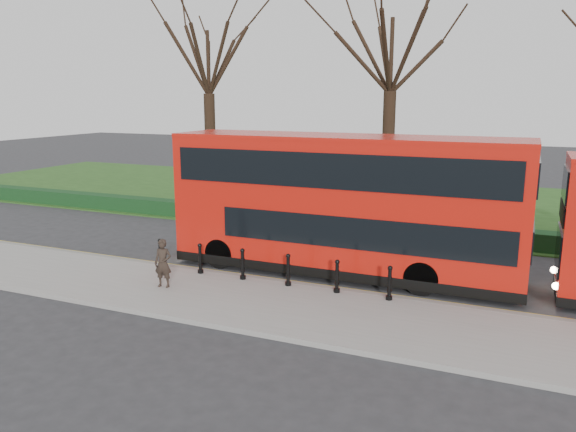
% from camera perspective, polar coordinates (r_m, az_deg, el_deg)
% --- Properties ---
extents(ground, '(120.00, 120.00, 0.00)m').
position_cam_1_polar(ground, '(19.97, -2.59, -5.72)').
color(ground, '#28282B').
rests_on(ground, ground).
extents(pavement, '(60.00, 4.00, 0.15)m').
position_cam_1_polar(pavement, '(17.44, -6.91, -8.21)').
color(pavement, gray).
rests_on(pavement, ground).
extents(kerb, '(60.00, 0.25, 0.16)m').
position_cam_1_polar(kerb, '(19.10, -3.90, -6.34)').
color(kerb, slate).
rests_on(kerb, ground).
extents(grass_verge, '(60.00, 18.00, 0.06)m').
position_cam_1_polar(grass_verge, '(33.72, 8.54, 1.57)').
color(grass_verge, '#224617').
rests_on(grass_verge, ground).
extents(hedge, '(60.00, 0.90, 0.80)m').
position_cam_1_polar(hedge, '(25.95, 3.93, -0.64)').
color(hedge, black).
rests_on(hedge, ground).
extents(yellow_line_outer, '(60.00, 0.10, 0.01)m').
position_cam_1_polar(yellow_line_outer, '(19.37, -3.49, -6.28)').
color(yellow_line_outer, yellow).
rests_on(yellow_line_outer, ground).
extents(yellow_line_inner, '(60.00, 0.10, 0.01)m').
position_cam_1_polar(yellow_line_inner, '(19.54, -3.23, -6.11)').
color(yellow_line_inner, yellow).
rests_on(yellow_line_inner, ground).
extents(tree_left, '(7.27, 7.27, 11.36)m').
position_cam_1_polar(tree_left, '(31.71, -8.14, 15.85)').
color(tree_left, black).
rests_on(tree_left, ground).
extents(tree_mid, '(7.38, 7.38, 11.53)m').
position_cam_1_polar(tree_mid, '(27.93, 10.49, 16.56)').
color(tree_mid, black).
rests_on(tree_mid, ground).
extents(bollard_row, '(8.34, 0.15, 1.00)m').
position_cam_1_polar(bollard_row, '(18.31, -2.35, -5.24)').
color(bollard_row, black).
rests_on(bollard_row, pavement).
extents(bus_lead, '(12.06, 2.77, 4.80)m').
position_cam_1_polar(bus_lead, '(19.41, 5.68, 1.08)').
color(bus_lead, '#B8150B').
rests_on(bus_lead, ground).
extents(pedestrian, '(0.62, 0.47, 1.55)m').
position_cam_1_polar(pedestrian, '(18.22, -12.57, -4.71)').
color(pedestrian, '#2B211B').
rests_on(pedestrian, pavement).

